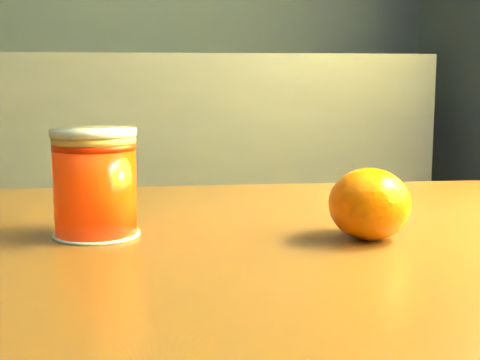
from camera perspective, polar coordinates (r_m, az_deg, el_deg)
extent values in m
cube|color=brown|center=(0.59, 5.80, -6.96)|extent=(0.94, 0.67, 0.04)
cylinder|color=#FF3105|center=(0.61, -12.24, -0.84)|extent=(0.07, 0.07, 0.08)
cylinder|color=#E1AD5C|center=(0.60, -12.38, 3.39)|extent=(0.07, 0.07, 0.01)
cylinder|color=silver|center=(0.60, -12.39, 3.93)|extent=(0.08, 0.08, 0.00)
ellipsoid|color=orange|center=(0.60, 10.83, -2.13)|extent=(0.07, 0.07, 0.06)
ellipsoid|color=orange|center=(0.59, 11.00, -2.03)|extent=(0.09, 0.09, 0.06)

